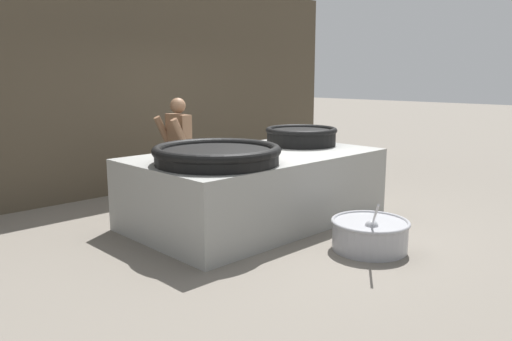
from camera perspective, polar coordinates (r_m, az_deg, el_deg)
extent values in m
plane|color=slate|center=(6.60, 0.00, -5.67)|extent=(60.00, 60.00, 0.00)
cube|color=#4C4233|center=(8.49, -13.05, 9.55)|extent=(8.64, 0.24, 3.45)
cube|color=gray|center=(6.48, 0.00, -1.92)|extent=(3.19, 1.87, 0.88)
cylinder|color=black|center=(5.68, -4.48, 1.57)|extent=(1.41, 1.41, 0.15)
torus|color=black|center=(5.67, -4.49, 2.34)|extent=(1.47, 1.47, 0.11)
cylinder|color=black|center=(7.23, 5.19, 3.78)|extent=(0.99, 0.99, 0.22)
torus|color=black|center=(7.22, 5.20, 4.63)|extent=(1.03, 1.03, 0.08)
cylinder|color=brown|center=(7.15, -8.33, -1.31)|extent=(0.12, 0.12, 0.77)
cylinder|color=brown|center=(7.29, -9.01, -1.09)|extent=(0.12, 0.12, 0.77)
cube|color=#334C72|center=(7.19, -8.71, 0.00)|extent=(0.20, 0.25, 0.50)
cube|color=brown|center=(7.11, -8.83, 4.09)|extent=(0.19, 0.48, 0.57)
cylinder|color=brown|center=(6.86, -8.52, 3.84)|extent=(0.32, 0.12, 0.53)
cylinder|color=brown|center=(7.27, -10.43, 4.16)|extent=(0.32, 0.12, 0.53)
sphere|color=brown|center=(7.08, -8.92, 7.34)|extent=(0.22, 0.22, 0.22)
cylinder|color=#9E9EA3|center=(5.61, 12.88, -7.28)|extent=(0.81, 0.81, 0.31)
torus|color=#9E9EA3|center=(5.56, 12.94, -5.74)|extent=(0.85, 0.85, 0.04)
cylinder|color=#6B9347|center=(5.58, 12.91, -6.59)|extent=(0.71, 0.71, 0.08)
sphere|color=#9E9EA3|center=(5.43, 13.07, -6.27)|extent=(0.15, 0.15, 0.15)
cylinder|color=#9E9EA3|center=(5.12, 13.42, -5.15)|extent=(0.44, 0.35, 0.39)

